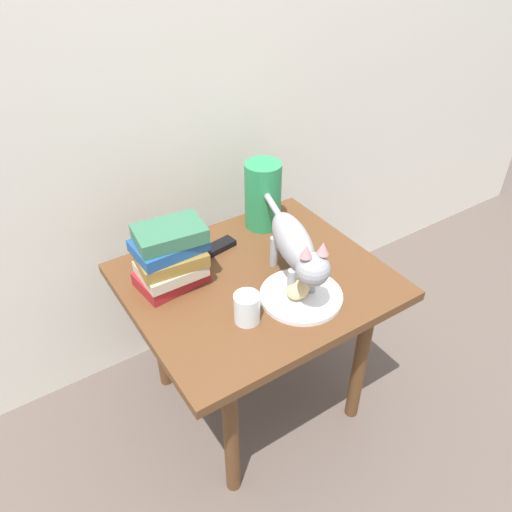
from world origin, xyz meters
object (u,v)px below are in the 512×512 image
object	(u,v)px
bread_roll	(298,289)
tv_remote	(214,249)
book_stack	(170,257)
side_table	(256,297)
plate	(301,296)
cat	(296,247)
green_vase	(263,195)
candle_jar	(247,309)

from	to	relation	value
bread_roll	tv_remote	bearing A→B (deg)	104.44
book_stack	side_table	bearing A→B (deg)	-27.86
plate	tv_remote	size ratio (longest dim) A/B	1.55
plate	cat	size ratio (longest dim) A/B	0.50
cat	book_stack	world-z (taller)	cat
side_table	tv_remote	xyz separation A→B (m)	(-0.04, 0.18, 0.09)
side_table	green_vase	distance (m)	0.35
plate	cat	distance (m)	0.14
plate	tv_remote	world-z (taller)	tv_remote
bread_roll	book_stack	distance (m)	0.37
bread_roll	tv_remote	distance (m)	0.34
plate	bread_roll	world-z (taller)	bread_roll
side_table	book_stack	bearing A→B (deg)	152.14
cat	candle_jar	bearing A→B (deg)	-165.79
bread_roll	tv_remote	xyz separation A→B (m)	(-0.08, 0.33, -0.03)
side_table	candle_jar	distance (m)	0.21
bread_roll	tv_remote	world-z (taller)	bread_roll
plate	candle_jar	size ratio (longest dim) A/B	2.74
book_stack	green_vase	distance (m)	0.41
side_table	candle_jar	bearing A→B (deg)	-130.95
tv_remote	side_table	bearing A→B (deg)	-86.78
side_table	bread_roll	world-z (taller)	bread_roll
cat	book_stack	size ratio (longest dim) A/B	2.19
side_table	candle_jar	size ratio (longest dim) A/B	8.66
side_table	book_stack	world-z (taller)	book_stack
green_vase	candle_jar	distance (m)	0.47
bread_roll	side_table	bearing A→B (deg)	107.17
bread_roll	plate	bearing A→B (deg)	1.50
side_table	green_vase	world-z (taller)	green_vase
bread_roll	green_vase	world-z (taller)	green_vase
side_table	tv_remote	distance (m)	0.20
candle_jar	tv_remote	bearing A→B (deg)	76.19
plate	book_stack	world-z (taller)	book_stack
bread_roll	candle_jar	distance (m)	0.16
candle_jar	tv_remote	distance (m)	0.33
cat	book_stack	xyz separation A→B (m)	(-0.29, 0.20, -0.04)
tv_remote	green_vase	bearing A→B (deg)	3.33
green_vase	candle_jar	size ratio (longest dim) A/B	2.67
cat	bread_roll	bearing A→B (deg)	-118.78
book_stack	tv_remote	size ratio (longest dim) A/B	1.41
book_stack	tv_remote	xyz separation A→B (m)	(0.17, 0.07, -0.08)
side_table	tv_remote	world-z (taller)	tv_remote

